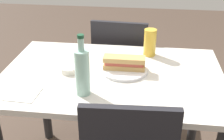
{
  "coord_description": "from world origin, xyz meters",
  "views": [
    {
      "loc": [
        0.17,
        -1.35,
        1.48
      ],
      "look_at": [
        0.0,
        0.0,
        0.77
      ],
      "focal_mm": 47.14,
      "sensor_mm": 36.0,
      "label": 1
    }
  ],
  "objects_px": {
    "chair_far": "(121,66)",
    "plate_near": "(124,70)",
    "knife_near": "(123,63)",
    "water_bottle": "(82,71)",
    "olive_bowl": "(69,70)",
    "baguette_sandwich_near": "(124,63)",
    "beer_glass": "(150,42)",
    "dining_table": "(112,93)"
  },
  "relations": [
    {
      "from": "dining_table",
      "to": "beer_glass",
      "type": "bearing_deg",
      "value": 53.74
    },
    {
      "from": "baguette_sandwich_near",
      "to": "plate_near",
      "type": "bearing_deg",
      "value": 0.0
    },
    {
      "from": "baguette_sandwich_near",
      "to": "water_bottle",
      "type": "height_order",
      "value": "water_bottle"
    },
    {
      "from": "knife_near",
      "to": "dining_table",
      "type": "bearing_deg",
      "value": -117.94
    },
    {
      "from": "olive_bowl",
      "to": "baguette_sandwich_near",
      "type": "bearing_deg",
      "value": 10.05
    },
    {
      "from": "baguette_sandwich_near",
      "to": "olive_bowl",
      "type": "bearing_deg",
      "value": -169.95
    },
    {
      "from": "water_bottle",
      "to": "dining_table",
      "type": "bearing_deg",
      "value": 63.17
    },
    {
      "from": "plate_near",
      "to": "beer_glass",
      "type": "height_order",
      "value": "beer_glass"
    },
    {
      "from": "beer_glass",
      "to": "olive_bowl",
      "type": "bearing_deg",
      "value": -146.51
    },
    {
      "from": "baguette_sandwich_near",
      "to": "beer_glass",
      "type": "bearing_deg",
      "value": 59.92
    },
    {
      "from": "beer_glass",
      "to": "olive_bowl",
      "type": "relative_size",
      "value": 1.82
    },
    {
      "from": "knife_near",
      "to": "water_bottle",
      "type": "bearing_deg",
      "value": -117.17
    },
    {
      "from": "plate_near",
      "to": "chair_far",
      "type": "bearing_deg",
      "value": 96.92
    },
    {
      "from": "plate_near",
      "to": "knife_near",
      "type": "distance_m",
      "value": 0.06
    },
    {
      "from": "dining_table",
      "to": "olive_bowl",
      "type": "relative_size",
      "value": 13.35
    },
    {
      "from": "baguette_sandwich_near",
      "to": "water_bottle",
      "type": "xyz_separation_m",
      "value": [
        -0.17,
        -0.25,
        0.07
      ]
    },
    {
      "from": "knife_near",
      "to": "chair_far",
      "type": "bearing_deg",
      "value": 96.37
    },
    {
      "from": "knife_near",
      "to": "olive_bowl",
      "type": "height_order",
      "value": "olive_bowl"
    },
    {
      "from": "water_bottle",
      "to": "chair_far",
      "type": "bearing_deg",
      "value": 82.67
    },
    {
      "from": "water_bottle",
      "to": "olive_bowl",
      "type": "relative_size",
      "value": 3.33
    },
    {
      "from": "dining_table",
      "to": "knife_near",
      "type": "xyz_separation_m",
      "value": [
        0.05,
        0.09,
        0.14
      ]
    },
    {
      "from": "chair_far",
      "to": "beer_glass",
      "type": "height_order",
      "value": "beer_glass"
    },
    {
      "from": "dining_table",
      "to": "olive_bowl",
      "type": "bearing_deg",
      "value": -176.08
    },
    {
      "from": "water_bottle",
      "to": "olive_bowl",
      "type": "xyz_separation_m",
      "value": [
        -0.12,
        0.2,
        -0.1
      ]
    },
    {
      "from": "olive_bowl",
      "to": "plate_near",
      "type": "bearing_deg",
      "value": 10.05
    },
    {
      "from": "dining_table",
      "to": "water_bottle",
      "type": "relative_size",
      "value": 4.01
    },
    {
      "from": "plate_near",
      "to": "olive_bowl",
      "type": "relative_size",
      "value": 2.9
    },
    {
      "from": "water_bottle",
      "to": "beer_glass",
      "type": "xyz_separation_m",
      "value": [
        0.3,
        0.47,
        -0.04
      ]
    },
    {
      "from": "knife_near",
      "to": "beer_glass",
      "type": "distance_m",
      "value": 0.23
    },
    {
      "from": "plate_near",
      "to": "beer_glass",
      "type": "xyz_separation_m",
      "value": [
        0.13,
        0.23,
        0.07
      ]
    },
    {
      "from": "knife_near",
      "to": "baguette_sandwich_near",
      "type": "bearing_deg",
      "value": -78.44
    },
    {
      "from": "baguette_sandwich_near",
      "to": "beer_glass",
      "type": "distance_m",
      "value": 0.26
    },
    {
      "from": "chair_far",
      "to": "beer_glass",
      "type": "relative_size",
      "value": 5.48
    },
    {
      "from": "baguette_sandwich_near",
      "to": "knife_near",
      "type": "xyz_separation_m",
      "value": [
        -0.01,
        0.06,
        -0.03
      ]
    },
    {
      "from": "plate_near",
      "to": "baguette_sandwich_near",
      "type": "bearing_deg",
      "value": 180.0
    },
    {
      "from": "dining_table",
      "to": "olive_bowl",
      "type": "xyz_separation_m",
      "value": [
        -0.23,
        -0.02,
        0.13
      ]
    },
    {
      "from": "chair_far",
      "to": "plate_near",
      "type": "bearing_deg",
      "value": -83.08
    },
    {
      "from": "knife_near",
      "to": "water_bottle",
      "type": "xyz_separation_m",
      "value": [
        -0.16,
        -0.31,
        0.1
      ]
    },
    {
      "from": "beer_glass",
      "to": "chair_far",
      "type": "bearing_deg",
      "value": 121.56
    },
    {
      "from": "water_bottle",
      "to": "olive_bowl",
      "type": "height_order",
      "value": "water_bottle"
    },
    {
      "from": "dining_table",
      "to": "plate_near",
      "type": "relative_size",
      "value": 4.61
    },
    {
      "from": "dining_table",
      "to": "olive_bowl",
      "type": "height_order",
      "value": "olive_bowl"
    }
  ]
}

